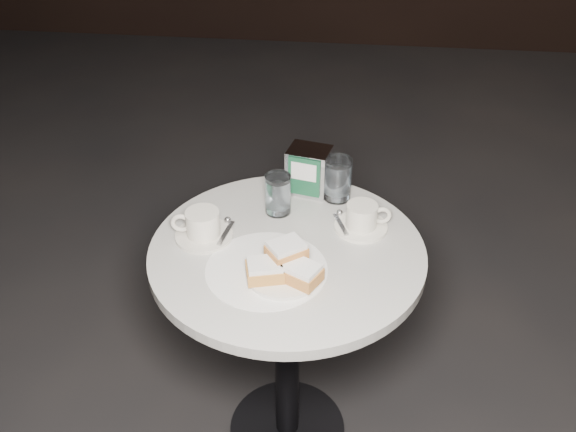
{
  "coord_description": "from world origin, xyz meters",
  "views": [
    {
      "loc": [
        0.14,
        -1.27,
        1.74
      ],
      "look_at": [
        0.0,
        0.02,
        0.83
      ],
      "focal_mm": 40.0,
      "sensor_mm": 36.0,
      "label": 1
    }
  ],
  "objects_px": {
    "coffee_cup_left": "(203,226)",
    "water_glass_right": "(338,180)",
    "beignet_plate": "(284,268)",
    "water_glass_left": "(278,195)",
    "napkin_dispenser": "(309,170)",
    "cafe_table": "(287,306)",
    "coffee_cup_right": "(362,218)"
  },
  "relations": [
    {
      "from": "beignet_plate",
      "to": "water_glass_left",
      "type": "bearing_deg",
      "value": 100.02
    },
    {
      "from": "cafe_table",
      "to": "water_glass_right",
      "type": "relative_size",
      "value": 6.05
    },
    {
      "from": "cafe_table",
      "to": "napkin_dispenser",
      "type": "relative_size",
      "value": 5.59
    },
    {
      "from": "coffee_cup_right",
      "to": "water_glass_left",
      "type": "xyz_separation_m",
      "value": [
        -0.23,
        0.05,
        0.02
      ]
    },
    {
      "from": "napkin_dispenser",
      "to": "cafe_table",
      "type": "bearing_deg",
      "value": -84.16
    },
    {
      "from": "beignet_plate",
      "to": "water_glass_right",
      "type": "xyz_separation_m",
      "value": [
        0.11,
        0.36,
        0.03
      ]
    },
    {
      "from": "water_glass_right",
      "to": "napkin_dispenser",
      "type": "distance_m",
      "value": 0.09
    },
    {
      "from": "beignet_plate",
      "to": "water_glass_right",
      "type": "height_order",
      "value": "water_glass_right"
    },
    {
      "from": "coffee_cup_left",
      "to": "water_glass_right",
      "type": "xyz_separation_m",
      "value": [
        0.33,
        0.22,
        0.03
      ]
    },
    {
      "from": "water_glass_right",
      "to": "beignet_plate",
      "type": "bearing_deg",
      "value": -106.61
    },
    {
      "from": "cafe_table",
      "to": "coffee_cup_left",
      "type": "bearing_deg",
      "value": 174.18
    },
    {
      "from": "napkin_dispenser",
      "to": "water_glass_left",
      "type": "bearing_deg",
      "value": -110.58
    },
    {
      "from": "cafe_table",
      "to": "beignet_plate",
      "type": "distance_m",
      "value": 0.26
    },
    {
      "from": "coffee_cup_right",
      "to": "water_glass_right",
      "type": "xyz_separation_m",
      "value": [
        -0.07,
        0.14,
        0.03
      ]
    },
    {
      "from": "water_glass_left",
      "to": "napkin_dispenser",
      "type": "relative_size",
      "value": 0.85
    },
    {
      "from": "coffee_cup_left",
      "to": "water_glass_left",
      "type": "distance_m",
      "value": 0.22
    },
    {
      "from": "cafe_table",
      "to": "coffee_cup_right",
      "type": "height_order",
      "value": "coffee_cup_right"
    },
    {
      "from": "coffee_cup_left",
      "to": "coffee_cup_right",
      "type": "relative_size",
      "value": 1.06
    },
    {
      "from": "napkin_dispenser",
      "to": "coffee_cup_right",
      "type": "bearing_deg",
      "value": -34.98
    },
    {
      "from": "beignet_plate",
      "to": "coffee_cup_left",
      "type": "distance_m",
      "value": 0.26
    },
    {
      "from": "cafe_table",
      "to": "coffee_cup_right",
      "type": "relative_size",
      "value": 4.8
    },
    {
      "from": "coffee_cup_right",
      "to": "napkin_dispenser",
      "type": "distance_m",
      "value": 0.23
    },
    {
      "from": "cafe_table",
      "to": "coffee_cup_left",
      "type": "xyz_separation_m",
      "value": [
        -0.22,
        0.02,
        0.23
      ]
    },
    {
      "from": "coffee_cup_left",
      "to": "napkin_dispenser",
      "type": "distance_m",
      "value": 0.36
    },
    {
      "from": "cafe_table",
      "to": "water_glass_left",
      "type": "xyz_separation_m",
      "value": [
        -0.04,
        0.16,
        0.25
      ]
    },
    {
      "from": "cafe_table",
      "to": "water_glass_left",
      "type": "bearing_deg",
      "value": 105.09
    },
    {
      "from": "coffee_cup_left",
      "to": "beignet_plate",
      "type": "bearing_deg",
      "value": -37.28
    },
    {
      "from": "water_glass_left",
      "to": "water_glass_right",
      "type": "bearing_deg",
      "value": 28.76
    },
    {
      "from": "cafe_table",
      "to": "coffee_cup_left",
      "type": "height_order",
      "value": "coffee_cup_left"
    },
    {
      "from": "beignet_plate",
      "to": "coffee_cup_right",
      "type": "xyz_separation_m",
      "value": [
        0.18,
        0.22,
        0.0
      ]
    },
    {
      "from": "water_glass_left",
      "to": "napkin_dispenser",
      "type": "xyz_separation_m",
      "value": [
        0.07,
        0.11,
        0.01
      ]
    },
    {
      "from": "coffee_cup_left",
      "to": "coffee_cup_right",
      "type": "xyz_separation_m",
      "value": [
        0.4,
        0.08,
        -0.0
      ]
    }
  ]
}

